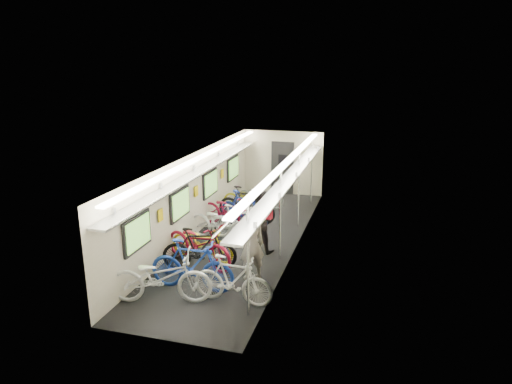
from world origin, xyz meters
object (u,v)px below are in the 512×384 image
Objects in this scene: bicycle_1 at (192,265)px; passenger_mid at (260,221)px; bicycle_0 at (161,277)px; backpack at (267,211)px; passenger_near at (252,245)px.

passenger_mid is at bearing -18.91° from bicycle_1.
backpack reaches higher than bicycle_0.
backpack is at bearing -29.74° from bicycle_1.
passenger_near reaches higher than bicycle_1.
bicycle_1 is at bearing -46.59° from bicycle_0.
bicycle_0 is 1.29× the size of passenger_near.
bicycle_0 is 5.62× the size of backpack.
bicycle_0 is at bearing 72.45° from passenger_mid.
bicycle_0 is at bearing -109.73° from backpack.
passenger_near is 4.35× the size of backpack.
bicycle_0 is 3.40m from passenger_mid.
bicycle_0 is 1.10× the size of bicycle_1.
passenger_mid is 4.44× the size of backpack.
bicycle_1 is 2.64m from passenger_mid.
passenger_near is 1.23m from backpack.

